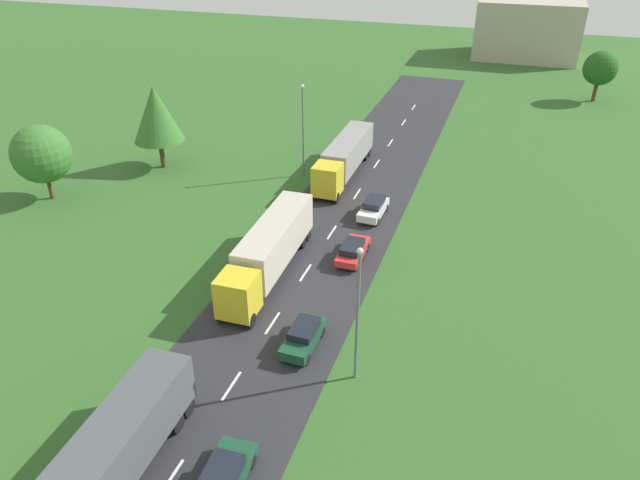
# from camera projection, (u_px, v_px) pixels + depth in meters

# --- Properties ---
(road) EXTENTS (10.00, 140.00, 0.06)m
(road) POSITION_uv_depth(u_px,v_px,m) (243.00, 369.00, 34.48)
(road) COLOR #2B2B30
(road) RESTS_ON ground
(lane_marking_centre) EXTENTS (0.16, 119.17, 0.01)m
(lane_marking_centre) POSITION_uv_depth(u_px,v_px,m) (203.00, 429.00, 30.49)
(lane_marking_centre) COLOR white
(lane_marking_centre) RESTS_ON road
(truck_lead) EXTENTS (2.77, 12.14, 3.51)m
(truck_lead) POSITION_uv_depth(u_px,v_px,m) (108.00, 459.00, 26.38)
(truck_lead) COLOR orange
(truck_lead) RESTS_ON road
(truck_second) EXTENTS (2.85, 13.34, 3.75)m
(truck_second) POSITION_uv_depth(u_px,v_px,m) (270.00, 249.00, 42.24)
(truck_second) COLOR yellow
(truck_second) RESTS_ON road
(truck_third) EXTENTS (2.56, 13.55, 3.51)m
(truck_third) POSITION_uv_depth(u_px,v_px,m) (345.00, 156.00, 57.93)
(truck_third) COLOR yellow
(truck_third) RESTS_ON road
(car_second) EXTENTS (2.09, 4.29, 1.36)m
(car_second) POSITION_uv_depth(u_px,v_px,m) (223.00, 477.00, 27.09)
(car_second) COLOR #19472D
(car_second) RESTS_ON road
(car_third) EXTENTS (1.77, 4.11, 1.50)m
(car_third) POSITION_uv_depth(u_px,v_px,m) (303.00, 336.00, 35.81)
(car_third) COLOR #19472D
(car_third) RESTS_ON road
(car_fourth) EXTENTS (1.73, 4.34, 1.40)m
(car_fourth) POSITION_uv_depth(u_px,v_px,m) (353.00, 250.00, 44.74)
(car_fourth) COLOR red
(car_fourth) RESTS_ON road
(car_fifth) EXTENTS (1.96, 4.30, 1.58)m
(car_fifth) POSITION_uv_depth(u_px,v_px,m) (373.00, 208.00, 50.80)
(car_fifth) COLOR white
(car_fifth) RESTS_ON road
(lamppost_second) EXTENTS (0.36, 0.36, 8.80)m
(lamppost_second) POSITION_uv_depth(u_px,v_px,m) (358.00, 310.00, 31.46)
(lamppost_second) COLOR slate
(lamppost_second) RESTS_ON ground
(lamppost_third) EXTENTS (0.36, 0.36, 9.28)m
(lamppost_third) POSITION_uv_depth(u_px,v_px,m) (303.00, 127.00, 56.46)
(lamppost_third) COLOR slate
(lamppost_third) RESTS_ON ground
(tree_oak) EXTENTS (5.08, 5.08, 8.53)m
(tree_oak) POSITION_uv_depth(u_px,v_px,m) (156.00, 114.00, 58.04)
(tree_oak) COLOR #513823
(tree_oak) RESTS_ON ground
(tree_birch) EXTENTS (5.30, 5.30, 7.05)m
(tree_birch) POSITION_uv_depth(u_px,v_px,m) (41.00, 154.00, 52.24)
(tree_birch) COLOR #513823
(tree_birch) RESTS_ON ground
(tree_elm) EXTENTS (4.56, 4.56, 6.83)m
(tree_elm) POSITION_uv_depth(u_px,v_px,m) (600.00, 68.00, 78.90)
(tree_elm) COLOR #513823
(tree_elm) RESTS_ON ground
(distant_building) EXTENTS (17.30, 12.78, 9.67)m
(distant_building) POSITION_uv_depth(u_px,v_px,m) (528.00, 29.00, 101.86)
(distant_building) COLOR #B2A899
(distant_building) RESTS_ON ground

